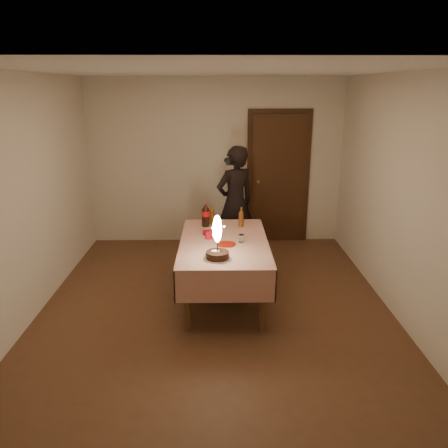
{
  "coord_description": "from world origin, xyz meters",
  "views": [
    {
      "loc": [
        0.03,
        -4.64,
        2.45
      ],
      "look_at": [
        0.1,
        0.11,
        0.95
      ],
      "focal_mm": 35.0,
      "sensor_mm": 36.0,
      "label": 1
    }
  ],
  "objects_px": {
    "birthday_cake": "(217,246)",
    "cola_bottle": "(206,215)",
    "amber_bottle_right": "(241,218)",
    "dining_table": "(224,249)",
    "red_cup": "(209,235)",
    "clear_cup": "(241,238)",
    "photographer": "(235,203)",
    "red_plate": "(226,244)",
    "amber_bottle_left": "(212,215)"
  },
  "relations": [
    {
      "from": "birthday_cake",
      "to": "cola_bottle",
      "type": "height_order",
      "value": "birthday_cake"
    },
    {
      "from": "amber_bottle_right",
      "to": "dining_table",
      "type": "bearing_deg",
      "value": -112.87
    },
    {
      "from": "red_cup",
      "to": "clear_cup",
      "type": "relative_size",
      "value": 1.11
    },
    {
      "from": "cola_bottle",
      "to": "photographer",
      "type": "relative_size",
      "value": 0.19
    },
    {
      "from": "birthday_cake",
      "to": "red_plate",
      "type": "height_order",
      "value": "birthday_cake"
    },
    {
      "from": "dining_table",
      "to": "clear_cup",
      "type": "height_order",
      "value": "clear_cup"
    },
    {
      "from": "dining_table",
      "to": "clear_cup",
      "type": "bearing_deg",
      "value": -13.28
    },
    {
      "from": "birthday_cake",
      "to": "red_plate",
      "type": "relative_size",
      "value": 2.15
    },
    {
      "from": "cola_bottle",
      "to": "photographer",
      "type": "xyz_separation_m",
      "value": [
        0.41,
        0.77,
        -0.05
      ]
    },
    {
      "from": "birthday_cake",
      "to": "red_cup",
      "type": "height_order",
      "value": "birthday_cake"
    },
    {
      "from": "red_plate",
      "to": "amber_bottle_right",
      "type": "xyz_separation_m",
      "value": [
        0.2,
        0.67,
        0.11
      ]
    },
    {
      "from": "photographer",
      "to": "birthday_cake",
      "type": "bearing_deg",
      "value": -97.79
    },
    {
      "from": "dining_table",
      "to": "photographer",
      "type": "bearing_deg",
      "value": 82.26
    },
    {
      "from": "dining_table",
      "to": "red_plate",
      "type": "distance_m",
      "value": 0.16
    },
    {
      "from": "clear_cup",
      "to": "amber_bottle_right",
      "type": "distance_m",
      "value": 0.6
    },
    {
      "from": "photographer",
      "to": "amber_bottle_left",
      "type": "bearing_deg",
      "value": -116.03
    },
    {
      "from": "dining_table",
      "to": "photographer",
      "type": "height_order",
      "value": "photographer"
    },
    {
      "from": "clear_cup",
      "to": "cola_bottle",
      "type": "relative_size",
      "value": 0.28
    },
    {
      "from": "cola_bottle",
      "to": "amber_bottle_right",
      "type": "relative_size",
      "value": 1.25
    },
    {
      "from": "birthday_cake",
      "to": "red_plate",
      "type": "bearing_deg",
      "value": 76.41
    },
    {
      "from": "birthday_cake",
      "to": "amber_bottle_left",
      "type": "distance_m",
      "value": 1.21
    },
    {
      "from": "birthday_cake",
      "to": "amber_bottle_left",
      "type": "bearing_deg",
      "value": 93.44
    },
    {
      "from": "red_plate",
      "to": "cola_bottle",
      "type": "relative_size",
      "value": 0.69
    },
    {
      "from": "dining_table",
      "to": "red_cup",
      "type": "bearing_deg",
      "value": 157.8
    },
    {
      "from": "amber_bottle_right",
      "to": "photographer",
      "type": "relative_size",
      "value": 0.15
    },
    {
      "from": "cola_bottle",
      "to": "clear_cup",
      "type": "bearing_deg",
      "value": -55.32
    },
    {
      "from": "dining_table",
      "to": "amber_bottle_left",
      "type": "xyz_separation_m",
      "value": [
        -0.15,
        0.66,
        0.22
      ]
    },
    {
      "from": "red_cup",
      "to": "cola_bottle",
      "type": "relative_size",
      "value": 0.31
    },
    {
      "from": "cola_bottle",
      "to": "amber_bottle_right",
      "type": "height_order",
      "value": "cola_bottle"
    },
    {
      "from": "dining_table",
      "to": "clear_cup",
      "type": "relative_size",
      "value": 19.11
    },
    {
      "from": "dining_table",
      "to": "cola_bottle",
      "type": "height_order",
      "value": "cola_bottle"
    },
    {
      "from": "red_cup",
      "to": "photographer",
      "type": "height_order",
      "value": "photographer"
    },
    {
      "from": "red_cup",
      "to": "photographer",
      "type": "xyz_separation_m",
      "value": [
        0.36,
        1.26,
        0.06
      ]
    },
    {
      "from": "red_plate",
      "to": "clear_cup",
      "type": "height_order",
      "value": "clear_cup"
    },
    {
      "from": "photographer",
      "to": "clear_cup",
      "type": "bearing_deg",
      "value": -89.22
    },
    {
      "from": "clear_cup",
      "to": "cola_bottle",
      "type": "distance_m",
      "value": 0.76
    },
    {
      "from": "amber_bottle_right",
      "to": "photographer",
      "type": "xyz_separation_m",
      "value": [
        -0.05,
        0.79,
        -0.01
      ]
    },
    {
      "from": "amber_bottle_left",
      "to": "red_plate",
      "type": "bearing_deg",
      "value": -77.37
    },
    {
      "from": "red_plate",
      "to": "photographer",
      "type": "xyz_separation_m",
      "value": [
        0.16,
        1.46,
        0.1
      ]
    },
    {
      "from": "red_plate",
      "to": "photographer",
      "type": "relative_size",
      "value": 0.13
    },
    {
      "from": "amber_bottle_left",
      "to": "clear_cup",
      "type": "bearing_deg",
      "value": -63.68
    },
    {
      "from": "dining_table",
      "to": "amber_bottle_left",
      "type": "height_order",
      "value": "amber_bottle_left"
    },
    {
      "from": "clear_cup",
      "to": "amber_bottle_left",
      "type": "xyz_separation_m",
      "value": [
        -0.35,
        0.71,
        0.07
      ]
    },
    {
      "from": "birthday_cake",
      "to": "red_cup",
      "type": "relative_size",
      "value": 4.73
    },
    {
      "from": "birthday_cake",
      "to": "photographer",
      "type": "xyz_separation_m",
      "value": [
        0.26,
        1.88,
        -0.03
      ]
    },
    {
      "from": "cola_bottle",
      "to": "dining_table",
      "type": "bearing_deg",
      "value": -68.35
    },
    {
      "from": "amber_bottle_left",
      "to": "amber_bottle_right",
      "type": "distance_m",
      "value": 0.4
    },
    {
      "from": "birthday_cake",
      "to": "photographer",
      "type": "bearing_deg",
      "value": 82.21
    },
    {
      "from": "dining_table",
      "to": "red_cup",
      "type": "distance_m",
      "value": 0.24
    },
    {
      "from": "amber_bottle_right",
      "to": "clear_cup",
      "type": "bearing_deg",
      "value": -92.82
    }
  ]
}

